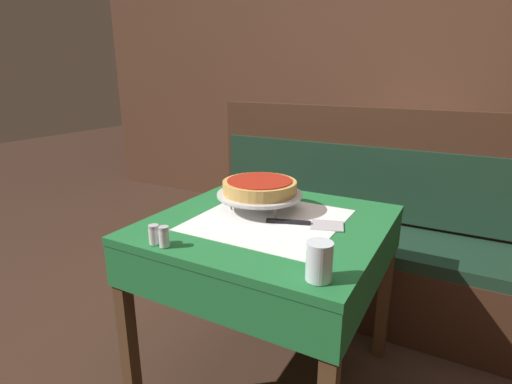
% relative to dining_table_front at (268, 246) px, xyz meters
% --- Properties ---
extents(ground_plane, '(14.00, 14.00, 0.00)m').
position_rel_dining_table_front_xyz_m(ground_plane, '(0.00, 0.00, -0.62)').
color(ground_plane, '#382319').
extents(dining_table_front, '(0.85, 0.85, 0.73)m').
position_rel_dining_table_front_xyz_m(dining_table_front, '(0.00, 0.00, 0.00)').
color(dining_table_front, '#1E6B33').
rests_on(dining_table_front, ground_plane).
extents(dining_table_rear, '(0.74, 0.74, 0.73)m').
position_rel_dining_table_front_xyz_m(dining_table_rear, '(0.27, 1.55, 0.01)').
color(dining_table_rear, beige).
rests_on(dining_table_rear, ground_plane).
extents(booth_bench, '(1.77, 0.51, 1.08)m').
position_rel_dining_table_front_xyz_m(booth_bench, '(0.10, 0.78, -0.31)').
color(booth_bench, '#3D2316').
rests_on(booth_bench, ground_plane).
extents(back_wall_panel, '(6.00, 0.04, 2.40)m').
position_rel_dining_table_front_xyz_m(back_wall_panel, '(0.00, 2.11, 0.58)').
color(back_wall_panel, '#4C2D1E').
rests_on(back_wall_panel, ground_plane).
extents(pizza_pan_stand, '(0.34, 0.34, 0.07)m').
position_rel_dining_table_front_xyz_m(pizza_pan_stand, '(-0.08, 0.08, 0.17)').
color(pizza_pan_stand, '#ADADB2').
rests_on(pizza_pan_stand, dining_table_front).
extents(deep_dish_pizza, '(0.30, 0.30, 0.05)m').
position_rel_dining_table_front_xyz_m(deep_dish_pizza, '(-0.08, 0.08, 0.21)').
color(deep_dish_pizza, tan).
rests_on(deep_dish_pizza, pizza_pan_stand).
extents(pizza_server, '(0.29, 0.14, 0.01)m').
position_rel_dining_table_front_xyz_m(pizza_server, '(0.16, 0.02, 0.11)').
color(pizza_server, '#BCBCC1').
rests_on(pizza_server, dining_table_front).
extents(water_glass_near, '(0.07, 0.07, 0.11)m').
position_rel_dining_table_front_xyz_m(water_glass_near, '(0.33, -0.34, 0.16)').
color(water_glass_near, silver).
rests_on(water_glass_near, dining_table_front).
extents(salt_shaker, '(0.04, 0.04, 0.07)m').
position_rel_dining_table_front_xyz_m(salt_shaker, '(-0.22, -0.38, 0.14)').
color(salt_shaker, silver).
rests_on(salt_shaker, dining_table_front).
extents(pepper_shaker, '(0.03, 0.03, 0.07)m').
position_rel_dining_table_front_xyz_m(pepper_shaker, '(-0.18, -0.38, 0.14)').
color(pepper_shaker, silver).
rests_on(pepper_shaker, dining_table_front).
extents(condiment_caddy, '(0.14, 0.14, 0.17)m').
position_rel_dining_table_front_xyz_m(condiment_caddy, '(0.25, 1.64, 0.16)').
color(condiment_caddy, black).
rests_on(condiment_caddy, dining_table_rear).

